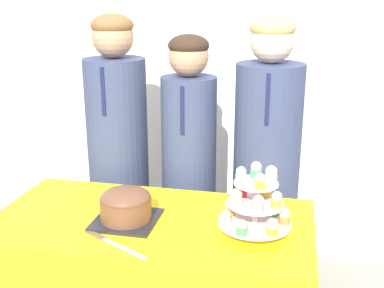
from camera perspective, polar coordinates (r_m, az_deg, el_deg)
wall_back at (r=2.91m, az=2.16°, el=12.37°), size 9.00×0.06×2.70m
round_cake at (r=1.84m, az=-7.85°, el=-7.18°), size 0.23×0.23×0.13m
cake_knife at (r=1.74m, az=-10.26°, el=-11.10°), size 0.28×0.16×0.01m
cupcake_stand at (r=1.73m, az=7.50°, el=-6.90°), size 0.26×0.26×0.26m
student_0 at (r=2.47m, az=-8.61°, el=-3.63°), size 0.30×0.30×1.52m
student_1 at (r=2.38m, az=-0.37°, el=-5.07°), size 0.26×0.27×1.43m
student_2 at (r=2.32m, az=8.66°, el=-5.10°), size 0.31×0.31×1.52m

